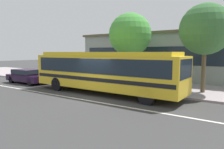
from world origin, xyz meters
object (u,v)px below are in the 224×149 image
object	(u,v)px
pedestrian_waiting_near_sign	(108,72)
pedestrian_standing_by_tree	(93,73)
transit_bus	(104,70)
street_tree_mid_block	(205,29)
street_tree_near_stop	(130,35)
sedan_behind_bus	(27,75)
bus_stop_sign	(182,69)
pedestrian_walking_along_curb	(79,72)

from	to	relation	value
pedestrian_waiting_near_sign	pedestrian_standing_by_tree	xyz separation A→B (m)	(-0.86, -1.11, -0.02)
transit_bus	pedestrian_standing_by_tree	xyz separation A→B (m)	(-2.82, 2.22, -0.59)
pedestrian_waiting_near_sign	street_tree_mid_block	xyz separation A→B (m)	(7.67, 0.47, 3.29)
pedestrian_waiting_near_sign	street_tree_near_stop	world-z (taller)	street_tree_near_stop
sedan_behind_bus	bus_stop_sign	size ratio (longest dim) A/B	1.71
pedestrian_walking_along_curb	street_tree_near_stop	world-z (taller)	street_tree_near_stop
pedestrian_waiting_near_sign	street_tree_near_stop	distance (m)	3.80
transit_bus	pedestrian_walking_along_curb	world-z (taller)	transit_bus
transit_bus	pedestrian_walking_along_curb	bearing A→B (deg)	150.42
pedestrian_waiting_near_sign	pedestrian_standing_by_tree	size ratio (longest dim) A/B	1.03
sedan_behind_bus	pedestrian_standing_by_tree	world-z (taller)	pedestrian_standing_by_tree
sedan_behind_bus	street_tree_near_stop	bearing A→B (deg)	29.06
street_tree_near_stop	street_tree_mid_block	bearing A→B (deg)	-7.32
street_tree_mid_block	transit_bus	bearing A→B (deg)	-146.35
pedestrian_walking_along_curb	street_tree_mid_block	bearing A→B (deg)	5.51
pedestrian_walking_along_curb	pedestrian_waiting_near_sign	bearing A→B (deg)	10.71
pedestrian_walking_along_curb	bus_stop_sign	xyz separation A→B (m)	(9.64, -0.81, 0.75)
transit_bus	pedestrian_waiting_near_sign	size ratio (longest dim) A/B	6.59
pedestrian_standing_by_tree	transit_bus	bearing A→B (deg)	-38.23
sedan_behind_bus	pedestrian_waiting_near_sign	size ratio (longest dim) A/B	2.67
sedan_behind_bus	street_tree_mid_block	size ratio (longest dim) A/B	0.75
sedan_behind_bus	street_tree_near_stop	world-z (taller)	street_tree_near_stop
sedan_behind_bus	street_tree_near_stop	size ratio (longest dim) A/B	0.74
pedestrian_walking_along_curb	pedestrian_standing_by_tree	distance (m)	2.14
sedan_behind_bus	pedestrian_walking_along_curb	distance (m)	4.87
pedestrian_walking_along_curb	street_tree_mid_block	size ratio (longest dim) A/B	0.27
bus_stop_sign	street_tree_mid_block	xyz separation A→B (m)	(0.96, 1.84, 2.59)
sedan_behind_bus	bus_stop_sign	world-z (taller)	bus_stop_sign
sedan_behind_bus	pedestrian_waiting_near_sign	world-z (taller)	pedestrian_waiting_near_sign
pedestrian_waiting_near_sign	street_tree_near_stop	xyz separation A→B (m)	(1.41, 1.27, 3.29)
street_tree_near_stop	street_tree_mid_block	xyz separation A→B (m)	(6.26, -0.80, 0.00)
bus_stop_sign	street_tree_near_stop	size ratio (longest dim) A/B	0.43
sedan_behind_bus	pedestrian_standing_by_tree	distance (m)	6.45
sedan_behind_bus	pedestrian_waiting_near_sign	distance (m)	7.68
transit_bus	street_tree_near_stop	xyz separation A→B (m)	(-0.56, 4.60, 2.72)
pedestrian_walking_along_curb	transit_bus	bearing A→B (deg)	-29.58
bus_stop_sign	pedestrian_walking_along_curb	bearing A→B (deg)	175.17
pedestrian_waiting_near_sign	street_tree_near_stop	bearing A→B (deg)	42.12
pedestrian_standing_by_tree	street_tree_near_stop	distance (m)	4.66
pedestrian_walking_along_curb	bus_stop_sign	distance (m)	9.70
transit_bus	street_tree_mid_block	world-z (taller)	street_tree_mid_block
transit_bus	street_tree_near_stop	world-z (taller)	street_tree_near_stop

